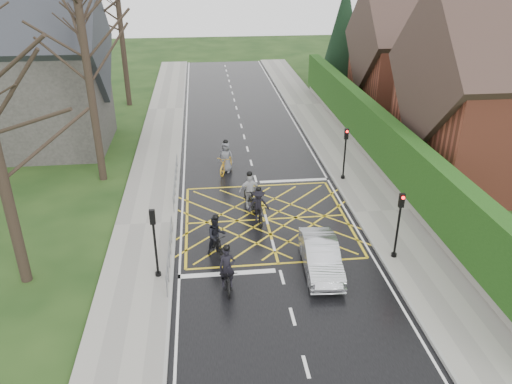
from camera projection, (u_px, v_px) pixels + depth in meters
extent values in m
plane|color=black|center=(266.00, 219.00, 25.22)|extent=(120.00, 120.00, 0.00)
cube|color=black|center=(266.00, 219.00, 25.22)|extent=(9.00, 80.00, 0.01)
cube|color=gray|center=(381.00, 212.00, 25.79)|extent=(3.00, 80.00, 0.15)
cube|color=gray|center=(146.00, 225.00, 24.59)|extent=(3.00, 80.00, 0.15)
cube|color=slate|center=(377.00, 162.00, 31.21)|extent=(0.50, 38.00, 0.70)
cube|color=#17390F|center=(380.00, 135.00, 30.45)|extent=(0.90, 38.00, 2.80)
cube|color=brown|center=(510.00, 123.00, 28.86)|extent=(11.00, 9.00, 6.50)
cube|color=brown|center=(414.00, 74.00, 41.49)|extent=(9.00, 8.00, 6.00)
cube|color=#372721|center=(419.00, 38.00, 40.22)|extent=(9.80, 8.80, 8.80)
cube|color=brown|center=(457.00, 3.00, 39.36)|extent=(0.70, 0.70, 1.60)
cylinder|color=black|center=(340.00, 81.00, 49.29)|extent=(0.50, 0.50, 1.20)
cone|color=black|center=(343.00, 35.00, 47.37)|extent=(4.60, 4.60, 10.00)
cube|color=#2D2B28|center=(42.00, 97.00, 33.08)|extent=(8.00, 7.00, 7.00)
cube|color=#26282D|center=(32.00, 44.00, 31.59)|extent=(8.80, 7.80, 7.80)
cylinder|color=black|center=(3.00, 181.00, 18.63)|extent=(0.44, 0.44, 9.00)
cylinder|color=black|center=(90.00, 88.00, 27.29)|extent=(0.44, 0.44, 11.00)
cylinder|color=black|center=(96.00, 52.00, 34.12)|extent=(0.44, 0.44, 12.00)
cylinder|color=black|center=(123.00, 47.00, 41.79)|extent=(0.44, 0.44, 10.00)
cylinder|color=slate|center=(169.00, 244.00, 21.19)|extent=(0.05, 5.00, 0.05)
cylinder|color=slate|center=(170.00, 253.00, 21.39)|extent=(0.04, 5.00, 0.04)
cylinder|color=slate|center=(167.00, 290.00, 19.17)|extent=(0.04, 0.04, 1.00)
cylinder|color=slate|center=(172.00, 226.00, 23.64)|extent=(0.04, 0.04, 1.00)
cylinder|color=slate|center=(175.00, 174.00, 27.90)|extent=(0.05, 6.00, 0.05)
cylinder|color=slate|center=(176.00, 181.00, 28.09)|extent=(0.04, 6.00, 0.04)
cylinder|color=slate|center=(174.00, 206.00, 25.43)|extent=(0.04, 0.04, 1.00)
cylinder|color=slate|center=(177.00, 162.00, 30.80)|extent=(0.04, 0.04, 1.00)
cylinder|color=black|center=(344.00, 157.00, 28.83)|extent=(0.10, 0.10, 3.00)
cylinder|color=black|center=(343.00, 178.00, 29.42)|extent=(0.24, 0.24, 0.30)
cube|color=black|center=(346.00, 134.00, 28.22)|extent=(0.22, 0.16, 0.62)
sphere|color=#FF0C0C|center=(347.00, 132.00, 28.04)|extent=(0.14, 0.14, 0.14)
cylinder|color=black|center=(397.00, 230.00, 21.32)|extent=(0.10, 0.10, 3.00)
cylinder|color=black|center=(394.00, 256.00, 21.91)|extent=(0.24, 0.24, 0.30)
cube|color=black|center=(402.00, 200.00, 20.71)|extent=(0.22, 0.16, 0.62)
sphere|color=#FF0C0C|center=(403.00, 198.00, 20.52)|extent=(0.14, 0.14, 0.14)
cylinder|color=black|center=(156.00, 248.00, 20.03)|extent=(0.10, 0.10, 3.00)
cylinder|color=black|center=(158.00, 275.00, 20.62)|extent=(0.24, 0.24, 0.30)
cube|color=black|center=(152.00, 217.00, 19.42)|extent=(0.22, 0.16, 0.62)
sphere|color=#FF0C0C|center=(152.00, 211.00, 19.45)|extent=(0.14, 0.14, 0.14)
imported|color=black|center=(227.00, 276.00, 19.91)|extent=(0.77, 2.03, 1.05)
imported|color=black|center=(227.00, 267.00, 19.84)|extent=(0.67, 0.45, 1.79)
sphere|color=black|center=(227.00, 248.00, 19.44)|extent=(0.28, 0.28, 0.28)
imported|color=black|center=(217.00, 243.00, 22.07)|extent=(1.06, 2.05, 1.18)
imported|color=black|center=(216.00, 236.00, 22.02)|extent=(1.03, 0.90, 1.81)
sphere|color=black|center=(216.00, 217.00, 21.61)|extent=(0.28, 0.28, 0.28)
imported|color=black|center=(259.00, 213.00, 24.80)|extent=(0.82, 1.99, 1.02)
imported|color=black|center=(258.00, 205.00, 24.74)|extent=(1.16, 0.73, 1.73)
sphere|color=black|center=(258.00, 189.00, 24.35)|extent=(0.27, 0.27, 0.27)
imported|color=black|center=(250.00, 198.00, 26.03)|extent=(0.96, 2.16, 1.25)
imported|color=#B4B4B8|center=(250.00, 191.00, 25.98)|extent=(1.19, 0.67, 1.92)
sphere|color=black|center=(249.00, 174.00, 25.55)|extent=(0.30, 0.30, 0.30)
imported|color=#BE8717|center=(226.00, 164.00, 30.38)|extent=(1.47, 2.26, 1.12)
imported|color=#515358|center=(226.00, 157.00, 30.29)|extent=(1.09, 0.90, 1.91)
sphere|color=black|center=(226.00, 142.00, 29.87)|extent=(0.30, 0.30, 0.30)
imported|color=#B2B4BA|center=(321.00, 257.00, 20.94)|extent=(1.67, 4.14, 1.34)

